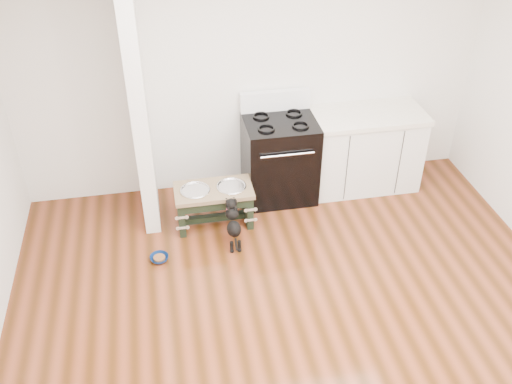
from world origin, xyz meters
name	(u,v)px	position (x,y,z in m)	size (l,w,h in m)	color
ground	(306,344)	(0.00, 0.00, 0.00)	(5.00, 5.00, 0.00)	#42220B
room_shell	(318,182)	(0.00, 0.00, 1.62)	(5.00, 5.00, 5.00)	silver
partition_wall	(138,97)	(-1.18, 2.10, 1.35)	(0.15, 0.80, 2.70)	silver
oven_range	(279,157)	(0.25, 2.16, 0.48)	(0.76, 0.69, 1.14)	black
cabinet_run	(364,150)	(1.23, 2.18, 0.45)	(1.24, 0.64, 0.91)	silver
dog_feeder	(214,199)	(-0.53, 1.75, 0.31)	(0.80, 0.43, 0.45)	black
puppy	(233,223)	(-0.39, 1.38, 0.27)	(0.14, 0.41, 0.49)	black
floor_bowl	(159,258)	(-1.14, 1.26, 0.03)	(0.23, 0.23, 0.06)	navy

